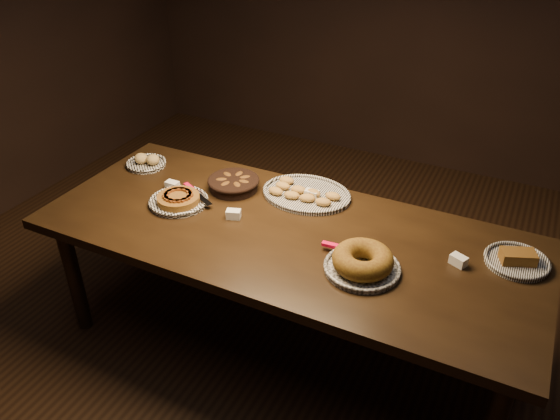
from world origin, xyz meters
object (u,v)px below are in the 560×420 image
at_px(madeleine_platter, 305,193).
at_px(bundt_cake_plate, 362,262).
at_px(buffet_table, 285,242).
at_px(apple_tart_plate, 179,200).

xyz_separation_m(madeleine_platter, bundt_cake_plate, (0.48, -0.46, 0.03)).
distance_m(buffet_table, bundt_cake_plate, 0.47).
bearing_deg(madeleine_platter, apple_tart_plate, -165.09).
xyz_separation_m(buffet_table, madeleine_platter, (-0.04, 0.33, 0.09)).
xyz_separation_m(buffet_table, bundt_cake_plate, (0.43, -0.13, 0.12)).
bearing_deg(bundt_cake_plate, buffet_table, 149.08).
bearing_deg(buffet_table, madeleine_platter, 97.71).
bearing_deg(buffet_table, bundt_cake_plate, -16.90).
height_order(apple_tart_plate, bundt_cake_plate, bundt_cake_plate).
relative_size(buffet_table, apple_tart_plate, 7.08).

